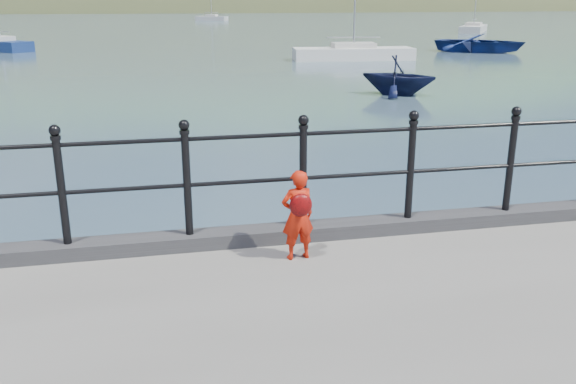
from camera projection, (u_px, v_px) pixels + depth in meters
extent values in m
plane|color=#2D4251|center=(247.00, 319.00, 6.90)|extent=(600.00, 600.00, 0.00)
cube|color=#28282B|center=(247.00, 236.00, 6.43)|extent=(60.00, 0.30, 0.15)
cylinder|color=black|center=(246.00, 182.00, 6.25)|extent=(18.00, 0.04, 0.04)
cylinder|color=black|center=(245.00, 137.00, 6.10)|extent=(18.00, 0.04, 0.04)
cylinder|color=black|center=(62.00, 193.00, 5.89)|extent=(0.08, 0.08, 1.05)
sphere|color=black|center=(55.00, 130.00, 5.70)|extent=(0.11, 0.11, 0.11)
cylinder|color=black|center=(187.00, 185.00, 6.13)|extent=(0.08, 0.08, 1.05)
sphere|color=black|center=(184.00, 125.00, 5.94)|extent=(0.11, 0.11, 0.11)
cylinder|color=black|center=(303.00, 178.00, 6.37)|extent=(0.08, 0.08, 1.05)
sphere|color=black|center=(303.00, 120.00, 6.18)|extent=(0.11, 0.11, 0.11)
cylinder|color=black|center=(410.00, 172.00, 6.61)|extent=(0.08, 0.08, 1.05)
sphere|color=black|center=(414.00, 116.00, 6.42)|extent=(0.11, 0.11, 0.11)
cylinder|color=black|center=(510.00, 166.00, 6.85)|extent=(0.08, 0.08, 1.05)
sphere|color=black|center=(516.00, 111.00, 6.66)|extent=(0.11, 0.11, 0.11)
ellipsoid|color=#333A21|center=(221.00, 60.00, 197.24)|extent=(400.00, 100.00, 88.00)
ellipsoid|color=#387026|center=(299.00, 73.00, 264.76)|extent=(600.00, 180.00, 156.00)
cube|color=silver|center=(24.00, 0.00, 167.60)|extent=(9.00, 6.00, 6.00)
cube|color=silver|center=(111.00, 0.00, 172.21)|extent=(9.00, 6.00, 6.00)
cube|color=silver|center=(217.00, 0.00, 178.21)|extent=(9.00, 6.00, 6.00)
cube|color=silver|center=(306.00, 0.00, 183.62)|extent=(9.00, 6.00, 6.00)
imported|color=red|center=(298.00, 215.00, 5.94)|extent=(0.36, 0.26, 0.91)
ellipsoid|color=#BD0708|center=(301.00, 205.00, 5.77)|extent=(0.22, 0.11, 0.23)
imported|color=navy|center=(480.00, 43.00, 41.10)|extent=(7.14, 6.92, 1.21)
imported|color=black|center=(398.00, 75.00, 22.68)|extent=(3.68, 3.62, 1.47)
cube|color=beige|center=(473.00, 30.00, 66.07)|extent=(6.29, 7.81, 0.90)
cube|color=beige|center=(474.00, 25.00, 65.92)|extent=(2.83, 3.16, 0.50)
cylinder|color=#A5A5A8|center=(474.00, 20.00, 65.75)|extent=(2.07, 3.00, 0.06)
cube|color=silver|center=(353.00, 56.00, 35.97)|extent=(7.21, 2.61, 0.90)
cube|color=beige|center=(353.00, 47.00, 35.82)|extent=(2.59, 1.59, 0.50)
cylinder|color=#A5A5A8|center=(354.00, 37.00, 35.65)|extent=(3.17, 0.36, 0.06)
cube|color=beige|center=(212.00, 19.00, 100.12)|extent=(5.35, 4.12, 0.90)
cube|color=beige|center=(212.00, 16.00, 99.97)|extent=(2.16, 1.92, 0.50)
cylinder|color=#A5A5A8|center=(211.00, 12.00, 99.80)|extent=(2.06, 1.30, 0.06)
cube|color=navy|center=(2.00, 47.00, 42.19)|extent=(4.85, 5.03, 0.90)
cube|color=beige|center=(0.00, 40.00, 42.04)|extent=(2.13, 2.17, 0.50)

